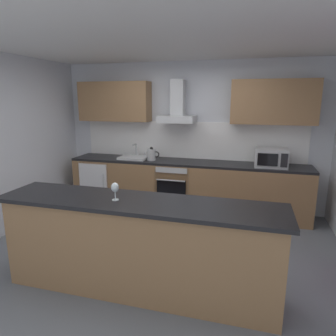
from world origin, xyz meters
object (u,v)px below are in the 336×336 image
object	(u,v)px
kettle	(152,154)
range_hood	(178,109)
refrigerator	(101,181)
sink	(134,157)
oven	(175,185)
microwave	(271,158)
wine_glass	(115,188)

from	to	relation	value
kettle	range_hood	bearing A→B (deg)	21.01
refrigerator	sink	xyz separation A→B (m)	(0.69, 0.01, 0.50)
oven	kettle	distance (m)	0.69
microwave	wine_glass	bearing A→B (deg)	-123.40
oven	refrigerator	world-z (taller)	oven
microwave	sink	world-z (taller)	microwave
sink	range_hood	size ratio (longest dim) A/B	0.69
kettle	range_hood	distance (m)	0.90
sink	kettle	size ratio (longest dim) A/B	1.73
refrigerator	wine_glass	size ratio (longest dim) A/B	4.78
refrigerator	microwave	size ratio (longest dim) A/B	1.70
range_hood	refrigerator	bearing A→B (deg)	-174.83
sink	wine_glass	size ratio (longest dim) A/B	2.81
oven	wine_glass	bearing A→B (deg)	-90.00
range_hood	wine_glass	distance (m)	2.63
microwave	wine_glass	distance (m)	2.86
refrigerator	sink	distance (m)	0.85
microwave	kettle	size ratio (longest dim) A/B	1.73
oven	wine_glass	size ratio (longest dim) A/B	4.50
microwave	range_hood	distance (m)	1.74
oven	microwave	xyz separation A→B (m)	(1.57, -0.03, 0.59)
kettle	range_hood	world-z (taller)	range_hood
oven	range_hood	world-z (taller)	range_hood
microwave	sink	distance (m)	2.35
oven	refrigerator	size ratio (longest dim) A/B	0.94
oven	sink	distance (m)	0.91
kettle	microwave	bearing A→B (deg)	0.17
oven	range_hood	xyz separation A→B (m)	(-0.00, 0.13, 1.33)
kettle	refrigerator	bearing A→B (deg)	178.29
range_hood	microwave	bearing A→B (deg)	-5.72
oven	microwave	bearing A→B (deg)	-1.02
microwave	oven	bearing A→B (deg)	178.98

